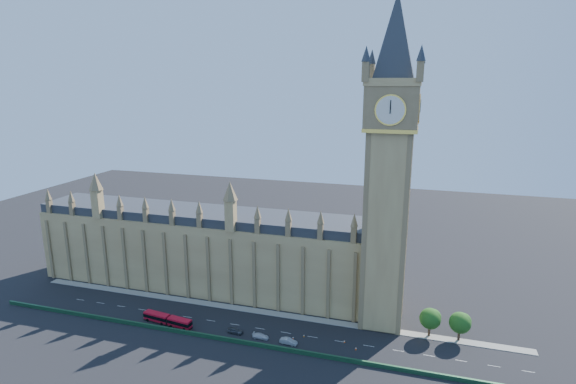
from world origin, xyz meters
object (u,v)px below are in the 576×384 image
(car_grey, at_px, (235,331))
(car_white, at_px, (261,336))
(red_bus, at_px, (167,320))
(car_silver, at_px, (288,341))

(car_grey, distance_m, car_white, 8.01)
(red_bus, bearing_deg, car_silver, 7.59)
(red_bus, height_order, car_grey, red_bus)
(red_bus, distance_m, car_grey, 21.53)
(red_bus, relative_size, car_grey, 3.58)
(car_silver, distance_m, car_white, 8.45)
(red_bus, relative_size, car_silver, 3.34)
(red_bus, distance_m, car_white, 29.50)
(car_grey, relative_size, car_silver, 0.93)
(red_bus, distance_m, car_silver, 37.92)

